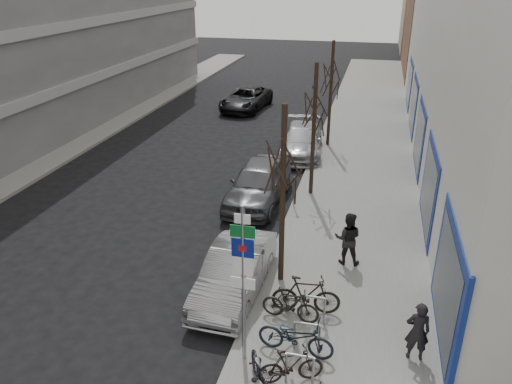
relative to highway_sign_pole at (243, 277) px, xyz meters
The scene contains 24 objects.
ground 3.44m from the highway_sign_pole, behind, with size 120.00×120.00×0.00m, color black.
sidewalk_east 10.50m from the highway_sign_pole, 78.15° to the left, with size 5.00×70.00×0.15m, color slate.
sidewalk_west 16.90m from the highway_sign_pole, 143.24° to the left, with size 3.00×70.00×0.15m, color slate.
brick_building_far 41.42m from the highway_sign_pole, 75.16° to the left, with size 12.00×14.00×8.00m, color brown.
tan_building_far 56.16m from the highway_sign_pole, 78.59° to the left, with size 13.00×12.00×9.00m, color #937A5B.
highway_sign_pole is the anchor object (origin of this frame).
bike_rack 2.36m from the highway_sign_pole, 23.59° to the left, with size 0.66×2.26×0.83m.
tree_near 3.88m from the highway_sign_pole, 86.74° to the left, with size 1.80×1.80×5.50m.
tree_mid 10.15m from the highway_sign_pole, 88.86° to the left, with size 1.80×1.80×5.50m.
tree_far 16.59m from the highway_sign_pole, 89.31° to the left, with size 1.80×1.80×5.50m.
meter_front 3.39m from the highway_sign_pole, 94.75° to the left, with size 0.10×0.08×1.27m.
meter_mid 8.65m from the highway_sign_pole, 91.68° to the left, with size 0.10×0.08×1.27m.
meter_back 14.10m from the highway_sign_pole, 91.02° to the left, with size 0.10×0.08×1.27m.
bike_near_left 2.10m from the highway_sign_pole, 55.88° to the right, with size 0.55×1.81×1.10m, color black.
bike_near_right 2.25m from the highway_sign_pole, 21.14° to the right, with size 0.45×1.52×0.92m, color black.
bike_mid_curb 2.14m from the highway_sign_pole, 22.45° to the left, with size 0.57×1.88×1.15m, color black.
bike_mid_inner 2.62m from the highway_sign_pole, 64.46° to the left, with size 0.47×1.58×0.96m, color black.
bike_far_inner 2.96m from the highway_sign_pole, 61.15° to the left, with size 0.56×1.87×1.13m, color black.
parked_car_front 3.37m from the highway_sign_pole, 110.34° to the left, with size 1.50×4.30×1.42m, color #97979B.
parked_car_mid 9.27m from the highway_sign_pole, 101.30° to the left, with size 1.98×4.92×1.68m, color #525358.
parked_car_back 15.23m from the highway_sign_pole, 93.79° to the left, with size 2.05×5.03×1.46m, color #A7A6AB.
lane_car 23.97m from the highway_sign_pole, 104.58° to the left, with size 2.41×5.24×1.46m, color black.
pedestrian_near 4.34m from the highway_sign_pole, 14.09° to the left, with size 0.57×0.37×1.56m, color black.
pedestrian_far 5.50m from the highway_sign_pole, 67.42° to the left, with size 0.65×0.44×1.75m, color black.
Camera 1 is at (4.86, -8.96, 8.65)m, focal length 35.00 mm.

